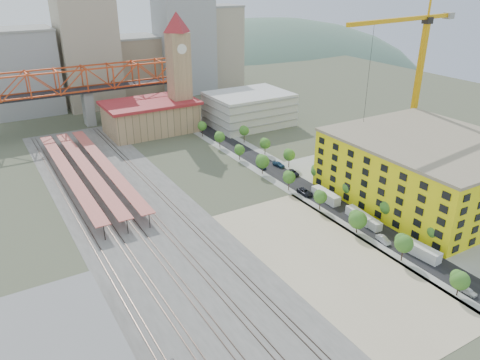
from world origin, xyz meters
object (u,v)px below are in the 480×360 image
site_trailer_c (359,216)px  site_trailer_d (326,196)px  tower_crane (415,61)px  site_trailer_b (368,221)px  car_0 (468,291)px  site_trailer_a (420,251)px  construction_building (427,169)px  clock_tower (178,61)px

site_trailer_c → site_trailer_d: size_ratio=0.89×
tower_crane → site_trailer_d: size_ratio=5.50×
site_trailer_b → car_0: size_ratio=2.19×
site_trailer_b → car_0: site_trailer_b is taller
tower_crane → site_trailer_d: (-44.84, -11.56, -33.85)m
site_trailer_b → site_trailer_c: site_trailer_c is taller
car_0 → site_trailer_a: bearing=75.7°
construction_building → site_trailer_b: 27.50m
tower_crane → site_trailer_b: size_ratio=6.64×
site_trailer_d → car_0: site_trailer_d is taller
site_trailer_a → site_trailer_c: bearing=85.0°
car_0 → site_trailer_c: bearing=82.0°
tower_crane → car_0: (-47.84, -61.27, -34.60)m
clock_tower → site_trailer_c: size_ratio=5.64×
tower_crane → site_trailer_b: bearing=-147.1°
construction_building → site_trailer_c: construction_building is taller
site_trailer_c → site_trailer_d: bearing=94.8°
clock_tower → site_trailer_a: clock_tower is taller
construction_building → site_trailer_a: bearing=-141.5°
site_trailer_b → site_trailer_d: site_trailer_d is taller
tower_crane → car_0: bearing=-128.0°
site_trailer_a → site_trailer_d: bearing=85.0°
clock_tower → site_trailer_c: 104.18m
tower_crane → car_0: 85.08m
clock_tower → site_trailer_b: clock_tower is taller
clock_tower → site_trailer_d: clock_tower is taller
clock_tower → site_trailer_d: 90.66m
site_trailer_d → car_0: (-3.00, -49.71, -0.75)m
tower_crane → car_0: size_ratio=14.53×
construction_building → tower_crane: tower_crane is taller
site_trailer_b → site_trailer_c: (0.00, 3.33, 0.08)m
clock_tower → site_trailer_b: (8.00, -103.51, -27.52)m
construction_building → site_trailer_c: bearing=-179.6°
site_trailer_a → site_trailer_b: bearing=85.0°
site_trailer_b → site_trailer_c: size_ratio=0.93×
car_0 → site_trailer_d: bearing=83.4°
clock_tower → car_0: (5.00, -135.80, -28.03)m
tower_crane → site_trailer_c: (-44.84, -25.65, -34.01)m
construction_building → tower_crane: size_ratio=0.89×
site_trailer_d → site_trailer_c: bearing=-89.8°
site_trailer_a → car_0: 15.46m
clock_tower → construction_building: 107.36m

